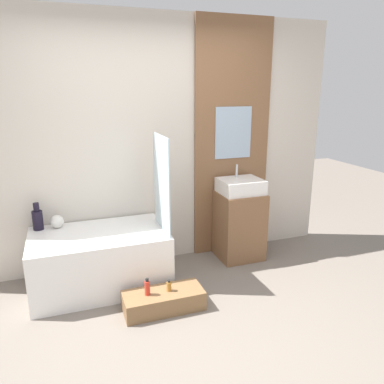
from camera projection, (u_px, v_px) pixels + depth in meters
ground_plane at (201, 344)px, 2.83m from camera, size 12.00×12.00×0.00m
wall_tiled_back at (148, 144)px, 3.91m from camera, size 4.20×0.06×2.60m
wall_wood_accent at (232, 140)px, 4.17m from camera, size 0.89×0.04×2.60m
bathtub at (100, 259)px, 3.60m from camera, size 1.26×0.77×0.55m
glass_shower_screen at (162, 184)px, 3.51m from camera, size 0.01×0.54×0.91m
wooden_step_bench at (163, 300)px, 3.26m from camera, size 0.70×0.30×0.17m
vanity_cabinet at (239, 225)px, 4.21m from camera, size 0.48×0.44×0.76m
sink at (241, 186)px, 4.08m from camera, size 0.46×0.38×0.30m
vase_tall_dark at (38, 219)px, 3.59m from camera, size 0.10×0.10×0.27m
vase_round_light at (57, 222)px, 3.64m from camera, size 0.13×0.13×0.13m
bottle_soap_primary at (147, 288)px, 3.18m from camera, size 0.05×0.05×0.15m
bottle_soap_secondary at (169, 286)px, 3.24m from camera, size 0.04×0.04×0.10m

